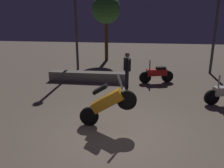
# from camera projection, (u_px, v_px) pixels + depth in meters

# --- Properties ---
(ground_plane) EXTENTS (40.00, 40.00, 0.00)m
(ground_plane) POSITION_uv_depth(u_px,v_px,m) (118.00, 134.00, 6.43)
(ground_plane) COLOR #756656
(motorcycle_orange_foreground) EXTENTS (1.66, 0.34, 1.63)m
(motorcycle_orange_foreground) POSITION_uv_depth(u_px,v_px,m) (107.00, 103.00, 6.63)
(motorcycle_orange_foreground) COLOR black
(motorcycle_orange_foreground) RESTS_ON ground_plane
(motorcycle_red_parked_right) EXTENTS (1.62, 0.58, 1.11)m
(motorcycle_red_parked_right) POSITION_uv_depth(u_px,v_px,m) (157.00, 74.00, 10.98)
(motorcycle_red_parked_right) COLOR black
(motorcycle_red_parked_right) RESTS_ON ground_plane
(person_rider_beside) EXTENTS (0.34, 0.65, 1.56)m
(person_rider_beside) POSITION_uv_depth(u_px,v_px,m) (127.00, 67.00, 10.20)
(person_rider_beside) COLOR black
(person_rider_beside) RESTS_ON ground_plane
(streetlamp_near) EXTENTS (0.36, 0.36, 5.38)m
(streetlamp_near) POSITION_uv_depth(u_px,v_px,m) (75.00, 9.00, 12.68)
(streetlamp_near) COLOR #38383D
(streetlamp_near) RESTS_ON ground_plane
(streetlamp_far) EXTENTS (0.36, 0.36, 5.11)m
(streetlamp_far) POSITION_uv_depth(u_px,v_px,m) (218.00, 12.00, 11.88)
(streetlamp_far) COLOR #38383D
(streetlamp_far) RESTS_ON ground_plane
(tree_left_bg) EXTENTS (1.88, 1.88, 4.36)m
(tree_left_bg) POSITION_uv_depth(u_px,v_px,m) (106.00, 10.00, 15.30)
(tree_left_bg) COLOR #4C331E
(tree_left_bg) RESTS_ON ground_plane
(planter_wall_low) EXTENTS (3.83, 0.50, 0.45)m
(planter_wall_low) POSITION_uv_depth(u_px,v_px,m) (88.00, 76.00, 11.34)
(planter_wall_low) COLOR gray
(planter_wall_low) RESTS_ON ground_plane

